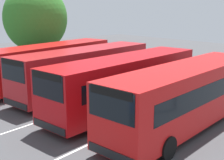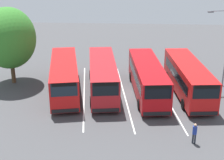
# 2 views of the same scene
# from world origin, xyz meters

# --- Properties ---
(ground_plane) EXTENTS (74.62, 74.62, 0.00)m
(ground_plane) POSITION_xyz_m (0.00, 0.00, 0.00)
(ground_plane) COLOR #424244
(bus_far_left) EXTENTS (11.62, 4.81, 3.16)m
(bus_far_left) POSITION_xyz_m (-0.25, -6.07, 1.75)
(bus_far_left) COLOR red
(bus_far_left) RESTS_ON ground
(bus_center_left) EXTENTS (11.59, 4.06, 3.16)m
(bus_center_left) POSITION_xyz_m (-0.65, -2.22, 1.75)
(bus_center_left) COLOR #AD191E
(bus_center_left) RESTS_ON ground
(bus_center_right) EXTENTS (11.57, 3.82, 3.16)m
(bus_center_right) POSITION_xyz_m (-0.29, 2.27, 1.75)
(bus_center_right) COLOR #B70C11
(bus_center_right) RESTS_ON ground
(bus_far_right) EXTENTS (11.55, 3.68, 3.16)m
(bus_far_right) POSITION_xyz_m (-0.60, 6.31, 1.75)
(bus_far_right) COLOR red
(bus_far_right) RESTS_ON ground
(depot_tree) EXTENTS (6.14, 5.53, 8.21)m
(depot_tree) POSITION_xyz_m (-2.47, -12.22, 4.98)
(depot_tree) COLOR #4C3823
(depot_tree) RESTS_ON ground
(lane_stripe_outer_left) EXTENTS (15.68, 2.29, 0.01)m
(lane_stripe_outer_left) POSITION_xyz_m (0.00, -4.08, 0.00)
(lane_stripe_outer_left) COLOR silver
(lane_stripe_outer_left) RESTS_ON ground
(lane_stripe_inner_left) EXTENTS (15.68, 2.29, 0.01)m
(lane_stripe_inner_left) POSITION_xyz_m (0.00, 0.00, 0.00)
(lane_stripe_inner_left) COLOR silver
(lane_stripe_inner_left) RESTS_ON ground
(lane_stripe_inner_right) EXTENTS (15.68, 2.29, 0.01)m
(lane_stripe_inner_right) POSITION_xyz_m (0.00, 4.08, 0.00)
(lane_stripe_inner_right) COLOR silver
(lane_stripe_inner_right) RESTS_ON ground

